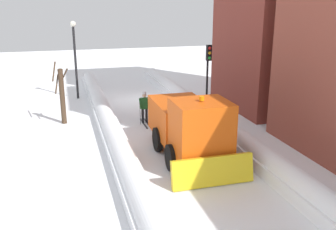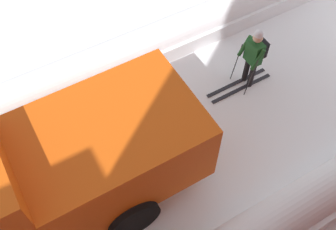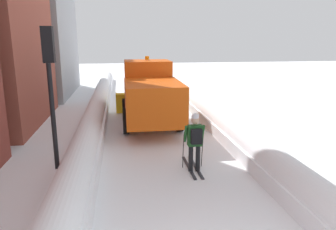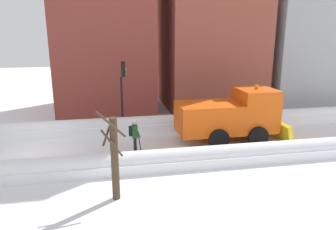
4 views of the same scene
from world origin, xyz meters
TOP-DOWN VIEW (x-y plane):
  - ground_plane at (0.00, 10.00)m, footprint 80.00×80.00m
  - snowbank_left at (-2.76, 10.00)m, footprint 1.10×36.00m
  - snowbank_right at (2.76, 10.00)m, footprint 1.10×36.00m
  - building_concrete_far at (-9.05, 20.38)m, footprint 8.18×8.68m
  - plow_truck at (-0.19, 10.47)m, footprint 3.20×5.98m
  - skier at (0.62, 5.05)m, footprint 0.62×1.80m
  - traffic_light_pole at (-3.28, 4.75)m, footprint 0.28×0.42m

SIDE VIEW (x-z plane):
  - ground_plane at x=0.00m, z-range 0.00..0.00m
  - snowbank_right at x=2.76m, z-range -0.09..0.82m
  - snowbank_left at x=-2.76m, z-range -0.08..0.88m
  - skier at x=0.62m, z-range 0.10..1.91m
  - plow_truck at x=-0.19m, z-range -0.08..3.04m
  - traffic_light_pole at x=-3.28m, z-range 0.86..5.09m
  - building_concrete_far at x=-9.05m, z-range 0.00..10.15m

